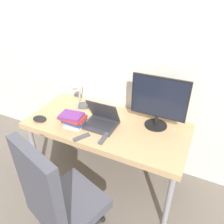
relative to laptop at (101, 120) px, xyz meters
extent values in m
plane|color=#70665B|center=(0.04, -0.34, -0.77)|extent=(12.00, 12.00, 0.00)
cube|color=silver|center=(0.04, 0.47, 0.53)|extent=(8.00, 0.05, 2.60)
cube|color=tan|center=(0.04, 0.03, -0.08)|extent=(1.60, 0.74, 0.06)
cylinder|color=gray|center=(-0.70, -0.28, -0.44)|extent=(0.05, 0.05, 0.66)
cylinder|color=gray|center=(0.78, -0.28, -0.44)|extent=(0.05, 0.05, 0.66)
cylinder|color=gray|center=(-0.70, 0.34, -0.44)|extent=(0.05, 0.05, 0.66)
cylinder|color=gray|center=(0.78, 0.34, -0.44)|extent=(0.05, 0.05, 0.66)
cube|color=#38383D|center=(0.00, -0.02, -0.04)|extent=(0.32, 0.26, 0.02)
cube|color=#2D2D33|center=(0.00, -0.02, -0.03)|extent=(0.27, 0.15, 0.00)
cube|color=#38383D|center=(0.00, 0.05, 0.08)|extent=(0.32, 0.13, 0.23)
cube|color=black|center=(0.00, 0.04, 0.08)|extent=(0.29, 0.11, 0.20)
cylinder|color=black|center=(0.49, 0.22, -0.04)|extent=(0.22, 0.22, 0.01)
cylinder|color=black|center=(0.49, 0.22, 0.01)|extent=(0.04, 0.04, 0.11)
cube|color=black|center=(0.49, 0.22, 0.26)|extent=(0.53, 0.02, 0.40)
cube|color=black|center=(0.49, 0.21, 0.26)|extent=(0.50, 0.00, 0.38)
cylinder|color=#4C4C51|center=(-0.35, 0.24, -0.04)|extent=(0.15, 0.15, 0.02)
cylinder|color=#99999E|center=(-0.35, 0.17, 0.12)|extent=(0.02, 0.15, 0.31)
sphere|color=white|center=(-0.35, 0.10, 0.27)|extent=(0.09, 0.09, 0.09)
sphere|color=black|center=(0.26, -0.50, -0.74)|extent=(0.05, 0.05, 0.05)
sphere|color=black|center=(-0.07, -0.50, -0.74)|extent=(0.05, 0.05, 0.05)
cylinder|color=black|center=(0.01, -0.61, -0.74)|extent=(0.19, 0.24, 0.03)
cylinder|color=#2D2D33|center=(0.10, -0.72, -0.54)|extent=(0.04, 0.04, 0.35)
cube|color=#4C4C56|center=(0.10, -0.72, -0.32)|extent=(0.61, 0.60, 0.09)
cube|color=#4C4C56|center=(0.04, -0.91, 0.04)|extent=(0.46, 0.21, 0.63)
cube|color=silver|center=(-0.23, -0.12, -0.04)|extent=(0.19, 0.18, 0.03)
cube|color=#334C8C|center=(-0.24, -0.12, -0.01)|extent=(0.22, 0.13, 0.04)
cube|color=#B2382D|center=(-0.24, -0.12, 0.02)|extent=(0.24, 0.13, 0.02)
cube|color=#B2382D|center=(-0.25, -0.13, 0.04)|extent=(0.24, 0.19, 0.02)
cube|color=#753384|center=(-0.25, -0.14, 0.07)|extent=(0.23, 0.18, 0.02)
cube|color=#4C4C51|center=(-0.06, -0.27, -0.04)|extent=(0.11, 0.16, 0.02)
cube|color=#4C4C51|center=(0.13, -0.19, -0.04)|extent=(0.05, 0.17, 0.02)
ellipsoid|color=black|center=(-0.60, -0.20, -0.03)|extent=(0.14, 0.11, 0.04)
camera|label=1|loc=(0.86, -1.56, 1.18)|focal=35.00mm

